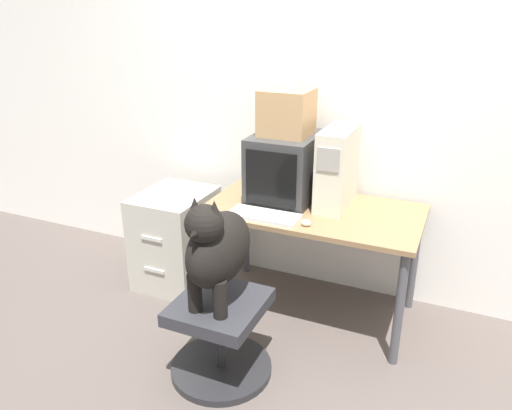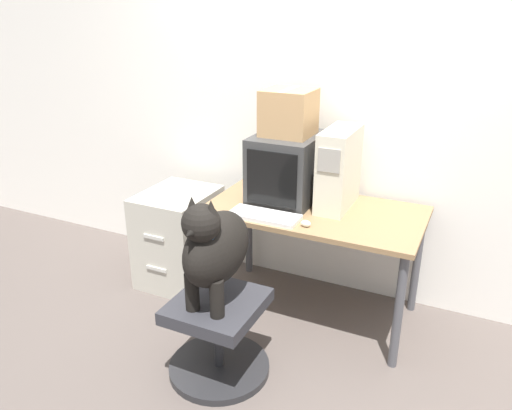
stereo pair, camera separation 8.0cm
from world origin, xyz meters
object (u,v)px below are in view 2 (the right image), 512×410
at_px(office_chair, 218,335).
at_px(dog, 214,247).
at_px(pc_tower, 339,169).
at_px(cardboard_box, 289,112).
at_px(crt_monitor, 287,168).
at_px(keyboard, 264,216).
at_px(filing_cabinet, 179,237).

height_order(office_chair, dog, dog).
distance_m(pc_tower, cardboard_box, 0.45).
bearing_deg(office_chair, dog, -90.00).
xyz_separation_m(crt_monitor, cardboard_box, (0.00, 0.00, 0.34)).
relative_size(keyboard, cardboard_box, 1.42).
relative_size(keyboard, dog, 0.68).
relative_size(dog, filing_cabinet, 0.91).
relative_size(dog, cardboard_box, 2.09).
xyz_separation_m(crt_monitor, pc_tower, (0.32, 0.02, 0.03)).
xyz_separation_m(filing_cabinet, cardboard_box, (0.78, 0.10, 0.94)).
height_order(dog, cardboard_box, cardboard_box).
relative_size(pc_tower, dog, 0.79).
xyz_separation_m(crt_monitor, dog, (-0.03, -0.86, -0.17)).
xyz_separation_m(dog, filing_cabinet, (-0.74, 0.76, -0.43)).
xyz_separation_m(crt_monitor, filing_cabinet, (-0.78, -0.10, -0.59)).
relative_size(office_chair, cardboard_box, 1.90).
bearing_deg(office_chair, filing_cabinet, 134.84).
bearing_deg(filing_cabinet, cardboard_box, 7.70).
height_order(crt_monitor, dog, crt_monitor).
height_order(keyboard, dog, dog).
distance_m(crt_monitor, office_chair, 1.10).
bearing_deg(filing_cabinet, crt_monitor, 7.42).
xyz_separation_m(office_chair, cardboard_box, (0.03, 0.85, 1.04)).
distance_m(pc_tower, dog, 0.96).
bearing_deg(cardboard_box, office_chair, -92.28).
bearing_deg(crt_monitor, keyboard, -89.70).
bearing_deg(dog, cardboard_box, 87.75).
bearing_deg(keyboard, office_chair, -94.01).
relative_size(crt_monitor, pc_tower, 1.02).
bearing_deg(pc_tower, crt_monitor, -177.34).
distance_m(dog, filing_cabinet, 1.14).
distance_m(pc_tower, filing_cabinet, 1.27).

